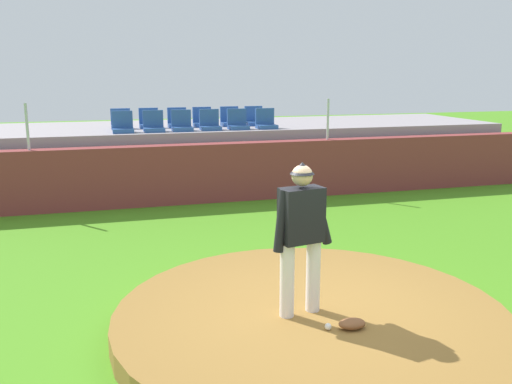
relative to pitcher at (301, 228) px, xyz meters
The scene contains 21 objects.
ground_plane 1.29m from the pitcher, 16.71° to the left, with size 60.00×60.00×0.00m, color #488C1C.
pitchers_mound 1.16m from the pitcher, 16.71° to the left, with size 4.59×4.59×0.26m, color olive.
pitcher is the anchor object (origin of this frame).
baseball 1.10m from the pitcher, 73.07° to the right, with size 0.07×0.07×0.07m, color white.
fielding_glove 1.17m from the pitcher, 52.04° to the right, with size 0.30×0.20×0.11m, color brown.
brick_barrier 6.86m from the pitcher, 88.64° to the left, with size 17.34×0.40×1.36m, color brown.
fence_post_left 7.72m from the pitcher, 117.47° to the left, with size 0.06×0.06×0.98m, color silver.
fence_post_right 7.57m from the pitcher, 64.88° to the left, with size 0.06×0.06×0.98m, color silver.
bleacher_platform 9.16m from the pitcher, 88.98° to the left, with size 16.82×3.74×1.57m, color gray.
stadium_chair_0 7.98m from the pitcher, 101.42° to the left, with size 0.48×0.44×0.50m.
stadium_chair_1 7.86m from the pitcher, 96.28° to the left, with size 0.48×0.44×0.50m.
stadium_chair_2 7.82m from the pitcher, 91.36° to the left, with size 0.48×0.44×0.50m.
stadium_chair_3 7.85m from the pitcher, 86.28° to the left, with size 0.48×0.44×0.50m.
stadium_chair_4 7.91m from the pitcher, 81.22° to the left, with size 0.48×0.44×0.50m.
stadium_chair_5 8.04m from the pitcher, 76.07° to the left, with size 0.48×0.44×0.50m.
stadium_chair_6 8.84m from the pitcher, 100.33° to the left, with size 0.48×0.44×0.50m.
stadium_chair_7 8.76m from the pitcher, 95.83° to the left, with size 0.48×0.44×0.50m.
stadium_chair_8 8.69m from the pitcher, 91.12° to the left, with size 0.48×0.44×0.50m.
stadium_chair_9 8.74m from the pitcher, 86.79° to the left, with size 0.48×0.44×0.50m.
stadium_chair_10 8.82m from the pitcher, 82.01° to the left, with size 0.48×0.44×0.50m.
stadium_chair_11 8.91m from the pitcher, 77.76° to the left, with size 0.48×0.44×0.50m.
Camera 1 is at (-2.24, -5.57, 2.98)m, focal length 38.67 mm.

